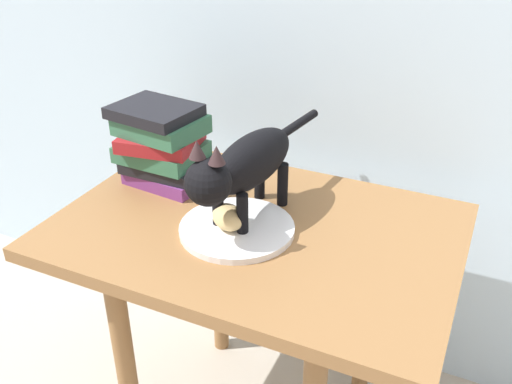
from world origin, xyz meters
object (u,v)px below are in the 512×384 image
at_px(plate, 237,228).
at_px(cat, 245,165).
at_px(bread_roll, 228,217).
at_px(book_stack, 163,145).
at_px(side_table, 256,260).

bearing_deg(plate, cat, 92.63).
height_order(bread_roll, book_stack, book_stack).
bearing_deg(cat, bread_roll, -100.65).
xyz_separation_m(plate, book_stack, (-0.26, 0.13, 0.09)).
distance_m(side_table, plate, 0.11).
relative_size(bread_roll, book_stack, 0.37).
bearing_deg(cat, plate, -87.37).
distance_m(plate, cat, 0.13).
relative_size(bread_roll, cat, 0.17).
distance_m(plate, book_stack, 0.30).
bearing_deg(bread_roll, cat, 79.35).
xyz_separation_m(bread_roll, book_stack, (-0.24, 0.14, 0.06)).
distance_m(bread_roll, book_stack, 0.29).
height_order(side_table, cat, cat).
distance_m(bread_roll, cat, 0.11).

